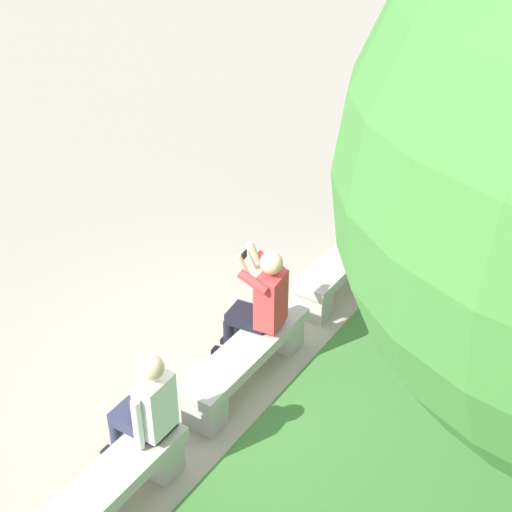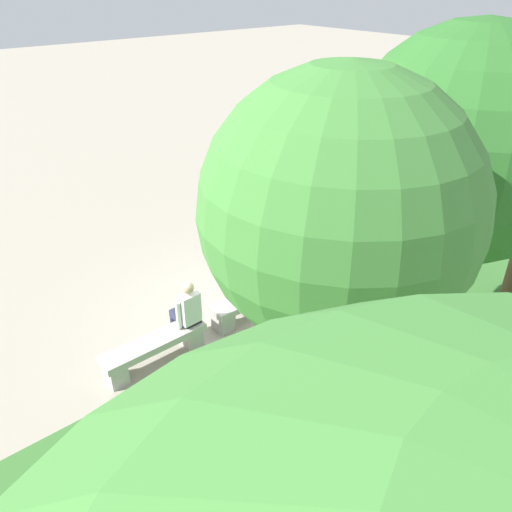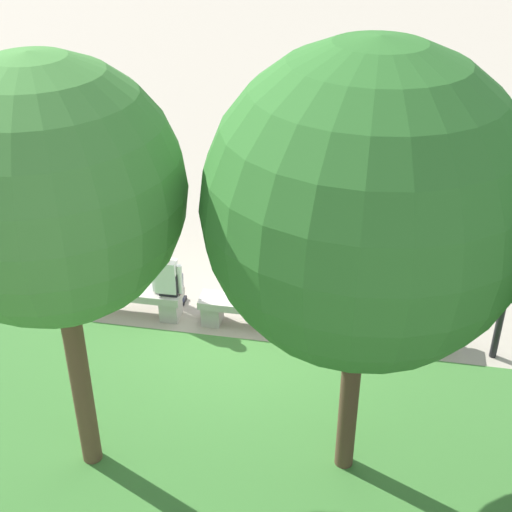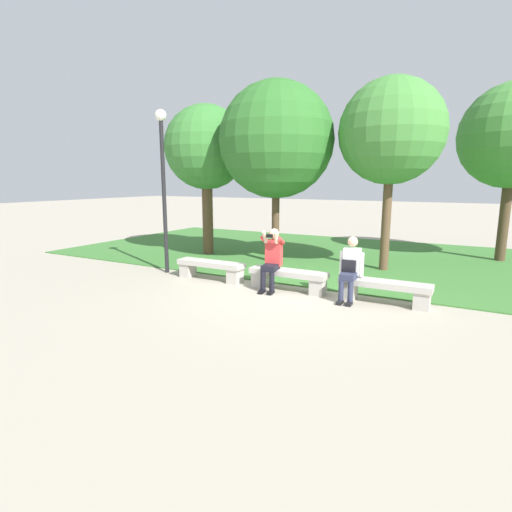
% 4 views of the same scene
% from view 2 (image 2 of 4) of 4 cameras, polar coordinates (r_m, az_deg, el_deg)
% --- Properties ---
extents(ground_plane, '(80.00, 80.00, 0.00)m').
position_cam_2_polar(ground_plane, '(9.14, -0.27, -6.60)').
color(ground_plane, '#A89E8C').
extents(grass_strip, '(17.75, 8.00, 0.03)m').
position_cam_2_polar(grass_strip, '(7.27, 24.15, -21.90)').
color(grass_strip, '#3D7533').
rests_on(grass_strip, ground).
extents(bench_main, '(1.72, 0.40, 0.45)m').
position_cam_2_polar(bench_main, '(10.17, 8.51, -0.88)').
color(bench_main, '#B7B2A8').
rests_on(bench_main, ground).
extents(bench_near, '(1.72, 0.40, 0.45)m').
position_cam_2_polar(bench_near, '(8.97, -0.28, -5.10)').
color(bench_near, '#B7B2A8').
rests_on(bench_near, ground).
extents(bench_mid, '(1.72, 0.40, 0.45)m').
position_cam_2_polar(bench_mid, '(8.11, -11.51, -10.23)').
color(bench_mid, '#B7B2A8').
rests_on(bench_mid, ground).
extents(person_photographer, '(0.51, 0.76, 1.32)m').
position_cam_2_polar(person_photographer, '(8.97, 1.11, -1.75)').
color(person_photographer, black).
rests_on(person_photographer, ground).
extents(person_distant, '(0.48, 0.68, 1.26)m').
position_cam_2_polar(person_distant, '(8.16, -8.00, -6.16)').
color(person_distant, black).
rests_on(person_distant, ground).
extents(backpack, '(0.28, 0.24, 0.43)m').
position_cam_2_polar(backpack, '(8.16, -7.51, -6.57)').
color(backpack, black).
rests_on(backpack, bench_mid).
extents(tree_left_background, '(2.61, 2.61, 4.84)m').
position_cam_2_polar(tree_left_background, '(4.64, 9.42, 5.05)').
color(tree_left_background, brown).
rests_on(tree_left_background, ground).
extents(tree_right_background, '(3.14, 3.14, 4.99)m').
position_cam_2_polar(tree_right_background, '(7.24, 22.53, 11.39)').
color(tree_right_background, '#4C3826').
rests_on(tree_right_background, ground).
extents(lamp_post, '(0.28, 0.28, 4.03)m').
position_cam_2_polar(lamp_post, '(10.25, 15.45, 12.86)').
color(lamp_post, black).
rests_on(lamp_post, ground).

